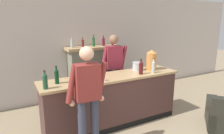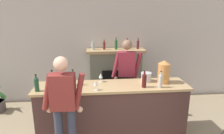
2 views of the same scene
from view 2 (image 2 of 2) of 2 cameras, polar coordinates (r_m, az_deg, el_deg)
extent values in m
cube|color=beige|center=(5.29, -4.47, 5.12)|extent=(12.00, 0.07, 2.75)
cube|color=#482E2A|center=(3.91, 0.04, -12.53)|extent=(2.75, 0.59, 0.98)
cube|color=tan|center=(3.69, 0.04, -5.52)|extent=(2.82, 0.66, 0.04)
cube|color=slate|center=(5.25, 0.99, -2.85)|extent=(1.30, 0.44, 1.34)
cube|color=black|center=(5.10, 1.28, -5.61)|extent=(0.72, 0.02, 0.86)
cube|color=tan|center=(5.05, 1.05, 4.69)|extent=(1.46, 0.52, 0.07)
cylinder|color=#A3B7B0|center=(5.00, -5.47, 6.02)|extent=(0.08, 0.08, 0.19)
cylinder|color=#A3B7B0|center=(4.98, -5.51, 7.46)|extent=(0.03, 0.03, 0.06)
cylinder|color=maroon|center=(5.01, -2.25, 6.07)|extent=(0.06, 0.06, 0.19)
cylinder|color=maroon|center=(4.99, -2.27, 7.48)|extent=(0.02, 0.02, 0.06)
cylinder|color=#1A5929|center=(5.03, 1.15, 6.34)|extent=(0.07, 0.07, 0.23)
cylinder|color=#1A5929|center=(5.01, 1.16, 8.04)|extent=(0.03, 0.03, 0.08)
cylinder|color=maroon|center=(5.07, 4.36, 6.27)|extent=(0.08, 0.08, 0.21)
cylinder|color=maroon|center=(5.05, 4.39, 7.80)|extent=(0.03, 0.03, 0.07)
cylinder|color=#571921|center=(5.13, 7.41, 6.31)|extent=(0.06, 0.06, 0.21)
cylinder|color=#571921|center=(5.11, 7.46, 7.86)|extent=(0.02, 0.02, 0.07)
cone|color=#44914A|center=(5.44, -29.22, -6.63)|extent=(0.14, 0.35, 0.38)
cube|color=maroon|center=(3.01, -13.88, -6.83)|extent=(0.37, 0.24, 0.54)
cylinder|color=maroon|center=(2.99, -9.44, -6.95)|extent=(0.20, 0.08, 0.57)
sphere|color=#DEA585|center=(3.13, -9.15, -11.88)|extent=(0.09, 0.09, 0.09)
cylinder|color=maroon|center=(3.08, -18.00, -6.81)|extent=(0.20, 0.08, 0.57)
sphere|color=#DEA585|center=(3.22, -17.45, -11.62)|extent=(0.09, 0.09, 0.09)
sphere|color=#DEA585|center=(2.88, -14.41, 0.91)|extent=(0.21, 0.21, 0.21)
cylinder|color=#202B29|center=(4.54, 2.79, -8.37)|extent=(0.13, 0.13, 0.98)
cube|color=black|center=(4.68, 2.70, -13.84)|extent=(0.14, 0.25, 0.07)
cylinder|color=#202B29|center=(4.54, 5.34, -8.41)|extent=(0.13, 0.13, 0.98)
cube|color=black|center=(4.68, 5.23, -13.87)|extent=(0.14, 0.25, 0.07)
cube|color=maroon|center=(4.29, 4.26, 0.88)|extent=(0.39, 0.27, 0.53)
cylinder|color=maroon|center=(4.27, 1.17, 0.65)|extent=(0.20, 0.08, 0.57)
sphere|color=#8D674E|center=(4.34, 1.14, -3.25)|extent=(0.09, 0.09, 0.09)
cylinder|color=maroon|center=(4.28, 7.34, 0.55)|extent=(0.20, 0.08, 0.57)
sphere|color=#8D674E|center=(4.35, 7.22, -3.34)|extent=(0.09, 0.09, 0.09)
sphere|color=#8D674E|center=(4.20, 4.37, 6.35)|extent=(0.21, 0.21, 0.21)
cylinder|color=#C98041|center=(3.88, 14.54, -1.76)|extent=(0.22, 0.22, 0.37)
cone|color=#C98041|center=(3.82, 14.76, 1.37)|extent=(0.23, 0.23, 0.07)
cylinder|color=#B29333|center=(3.80, 15.09, -4.00)|extent=(0.02, 0.04, 0.02)
cylinder|color=silver|center=(3.91, 9.72, -2.93)|extent=(0.19, 0.19, 0.16)
cylinder|color=silver|center=(3.89, 9.77, -1.72)|extent=(0.21, 0.21, 0.01)
cylinder|color=#4A1213|center=(3.60, 9.17, -4.12)|extent=(0.08, 0.08, 0.22)
sphere|color=#4A1213|center=(3.56, 9.25, -2.47)|extent=(0.08, 0.08, 0.08)
cylinder|color=#4A1213|center=(3.55, 9.28, -1.83)|extent=(0.03, 0.03, 0.08)
cylinder|color=black|center=(3.53, 9.31, -1.08)|extent=(0.04, 0.04, 0.01)
cylinder|color=#194E1C|center=(3.72, -11.05, -3.60)|extent=(0.07, 0.07, 0.21)
sphere|color=#194E1C|center=(3.68, -11.13, -2.05)|extent=(0.07, 0.07, 0.07)
cylinder|color=#194E1C|center=(3.67, -11.16, -1.44)|extent=(0.03, 0.03, 0.08)
cylinder|color=black|center=(3.66, -11.20, -0.74)|extent=(0.03, 0.03, 0.01)
cylinder|color=#1D462E|center=(3.61, -20.72, -4.94)|extent=(0.08, 0.08, 0.21)
sphere|color=#1D462E|center=(3.58, -20.88, -3.38)|extent=(0.07, 0.07, 0.07)
cylinder|color=#1D462E|center=(3.57, -20.94, -2.76)|extent=(0.03, 0.03, 0.08)
cylinder|color=black|center=(3.55, -21.01, -2.05)|extent=(0.03, 0.03, 0.01)
cylinder|color=#0B3519|center=(3.73, -16.64, -3.84)|extent=(0.07, 0.07, 0.22)
sphere|color=#0B3519|center=(3.70, -16.77, -2.26)|extent=(0.07, 0.07, 0.07)
cylinder|color=#0B3519|center=(3.69, -16.82, -1.64)|extent=(0.03, 0.03, 0.08)
cylinder|color=black|center=(3.68, -16.88, -0.92)|extent=(0.03, 0.03, 0.01)
cylinder|color=#B1B4B0|center=(3.64, 13.65, -4.14)|extent=(0.07, 0.07, 0.21)
sphere|color=#B1B4B0|center=(3.61, 13.75, -2.56)|extent=(0.07, 0.07, 0.07)
cylinder|color=#B1B4B0|center=(3.60, 13.79, -1.94)|extent=(0.03, 0.03, 0.08)
cylinder|color=black|center=(3.59, 13.84, -1.22)|extent=(0.03, 0.03, 0.01)
cylinder|color=silver|center=(3.47, -4.69, -6.56)|extent=(0.06, 0.06, 0.01)
cylinder|color=silver|center=(3.45, -4.70, -5.92)|extent=(0.01, 0.01, 0.08)
cone|color=silver|center=(3.42, -4.73, -4.64)|extent=(0.07, 0.07, 0.09)
cylinder|color=silver|center=(3.86, -3.22, -4.21)|extent=(0.07, 0.07, 0.01)
cylinder|color=silver|center=(3.84, -3.23, -3.64)|extent=(0.01, 0.01, 0.08)
cone|color=silver|center=(3.82, -3.25, -2.44)|extent=(0.08, 0.08, 0.09)
camera|label=1|loc=(1.47, -87.87, -9.04)|focal=32.00mm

